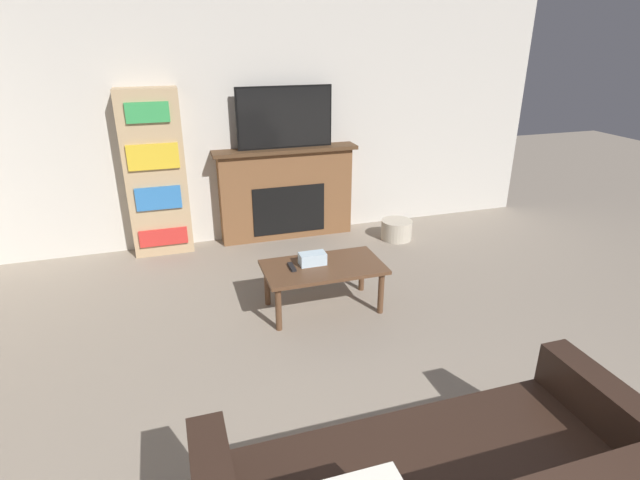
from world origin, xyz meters
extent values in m
cube|color=beige|center=(0.00, 4.81, 1.35)|extent=(6.71, 0.06, 2.70)
cube|color=brown|center=(0.27, 4.67, 0.50)|extent=(1.49, 0.22, 0.99)
cube|color=black|center=(0.27, 4.55, 0.35)|extent=(0.82, 0.01, 0.55)
cube|color=#4C331E|center=(0.27, 4.65, 1.01)|extent=(1.59, 0.28, 0.04)
cube|color=black|center=(0.27, 4.65, 1.36)|extent=(1.04, 0.03, 0.65)
cube|color=black|center=(0.27, 4.63, 1.36)|extent=(1.00, 0.01, 0.61)
cube|color=black|center=(0.90, 0.71, 0.32)|extent=(0.16, 0.99, 0.64)
cube|color=brown|center=(0.15, 2.96, 0.39)|extent=(0.99, 0.55, 0.03)
cylinder|color=brown|center=(-0.28, 2.75, 0.19)|extent=(0.05, 0.05, 0.37)
cylinder|color=brown|center=(0.59, 2.75, 0.19)|extent=(0.05, 0.05, 0.37)
cylinder|color=brown|center=(-0.28, 3.18, 0.19)|extent=(0.05, 0.05, 0.37)
cylinder|color=brown|center=(0.59, 3.18, 0.19)|extent=(0.05, 0.05, 0.37)
cube|color=silver|center=(0.08, 3.01, 0.45)|extent=(0.22, 0.12, 0.10)
cube|color=black|center=(-0.11, 2.99, 0.42)|extent=(0.04, 0.15, 0.02)
cube|color=tan|center=(-1.10, 4.65, 0.85)|extent=(0.60, 0.26, 1.70)
cube|color=red|center=(-1.10, 4.50, 0.21)|extent=(0.49, 0.03, 0.17)
cube|color=#2D70B7|center=(-1.10, 4.50, 0.64)|extent=(0.45, 0.03, 0.23)
cube|color=gold|center=(-1.10, 4.50, 1.06)|extent=(0.49, 0.03, 0.25)
cube|color=green|center=(-1.10, 4.50, 1.49)|extent=(0.40, 0.03, 0.19)
cylinder|color=#BCB29E|center=(1.43, 4.20, 0.11)|extent=(0.35, 0.35, 0.22)
camera|label=1|loc=(-1.00, -0.58, 2.18)|focal=28.00mm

